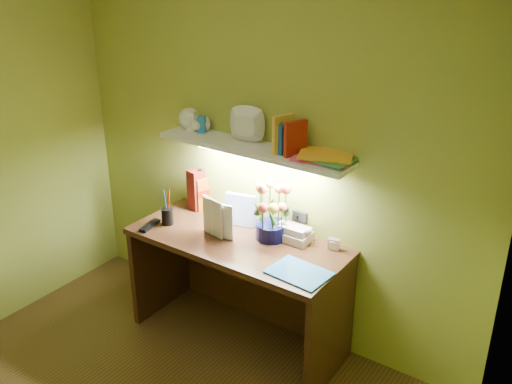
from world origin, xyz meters
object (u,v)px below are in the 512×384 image
Objects in this scene: flower_bouquet at (271,213)px; telephone at (295,232)px; whisky_bottle at (201,190)px; desk at (238,290)px; desk_clock at (334,244)px.

flower_bouquet is 1.80× the size of telephone.
desk is at bearing -25.25° from whisky_bottle.
flower_bouquet is at bearing 41.15° from desk.
desk_clock is (0.39, 0.09, -0.14)m from flower_bouquet.
flower_bouquet is at bearing -7.16° from whisky_bottle.
whisky_bottle reaches higher than telephone.
desk is 0.73m from desk_clock.
desk_clock is 1.03m from whisky_bottle.
whisky_bottle is at bearing 168.41° from desk_clock.
desk_clock is (0.25, 0.04, -0.02)m from telephone.
whisky_bottle is at bearing 154.75° from desk.
desk is at bearing -169.50° from desk_clock.
desk is 0.59m from flower_bouquet.
whisky_bottle is at bearing 177.64° from telephone.
desk is 0.74m from whisky_bottle.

